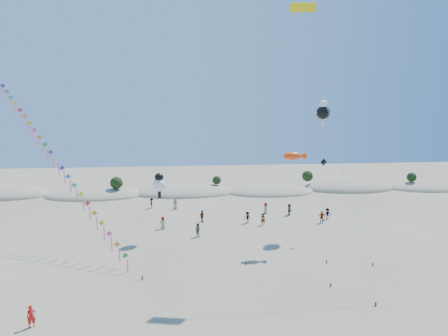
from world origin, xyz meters
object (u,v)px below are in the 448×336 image
parafoil_kite (304,12)px  flyer_foreground (31,316)px  fish_kite (295,156)px  kite_train (49,150)px

parafoil_kite → flyer_foreground: bearing=-155.4°
fish_kite → flyer_foreground: size_ratio=6.61×
parafoil_kite → flyer_foreground: size_ratio=15.48×
kite_train → fish_kite: (27.49, -5.30, -0.42)m
kite_train → flyer_foreground: size_ratio=14.44×
parafoil_kite → flyer_foreground: parafoil_kite is taller
kite_train → flyer_foreground: 22.00m
fish_kite → flyer_foreground: bearing=-148.7°
parafoil_kite → fish_kite: bearing=80.8°
parafoil_kite → flyer_foreground: 33.81m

